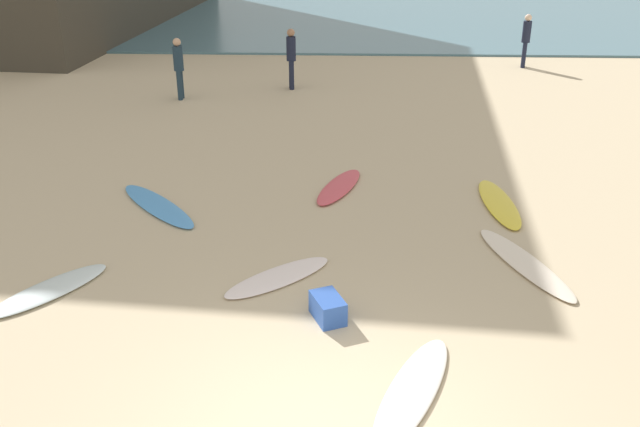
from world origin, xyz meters
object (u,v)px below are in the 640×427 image
Objects in this scene: surfboard_2 at (49,290)px; beachgoer_far at (526,38)px; surfboard_3 at (158,206)px; surfboard_4 at (339,187)px; beachgoer_mid at (291,56)px; surfboard_1 at (525,263)px; surfboard_5 at (413,390)px; surfboard_6 at (499,203)px; beach_cooler at (328,308)px; surfboard_0 at (278,277)px; beachgoer_near at (179,65)px.

surfboard_2 is 18.46m from beachgoer_far.
surfboard_3 is (0.85, 3.13, 0.00)m from surfboard_2.
surfboard_3 is 1.27× the size of surfboard_4.
beachgoer_mid is 8.29m from beachgoer_far.
surfboard_5 is at bearing 37.07° from surfboard_1.
beachgoer_far is (10.36, 15.25, 0.95)m from surfboard_2.
surfboard_6 is 5.11m from beach_cooler.
surfboard_1 is at bearing 80.46° from surfboard_5.
surfboard_4 is at bearing -16.56° from surfboard_6.
beach_cooler reaches higher than surfboard_0.
beachgoer_mid is at bearing -67.13° from beachgoer_near.
surfboard_2 is at bearing -179.35° from surfboard_5.
surfboard_1 is at bearing 153.46° from surfboard_4.
surfboard_2 is 1.12× the size of beachgoer_far.
beachgoer_mid is at bearing 113.26° from surfboard_2.
surfboard_2 is at bearing -177.80° from beachgoer_near.
surfboard_5 is 1.28× the size of beachgoer_mid.
beachgoer_mid is (-4.54, 10.94, 0.97)m from surfboard_1.
beach_cooler is at bearing -5.57° from surfboard_0.
beachgoer_far reaches higher than surfboard_4.
surfboard_2 is 1.10× the size of beachgoer_mid.
surfboard_1 is at bearing 28.34° from beach_cooler.
beach_cooler is (-0.10, -4.75, 0.13)m from surfboard_4.
surfboard_6 is (2.09, 5.59, 0.01)m from surfboard_5.
surfboard_1 is at bearing 56.73° from surfboard_0.
beachgoer_mid reaches higher than beachgoer_near.
surfboard_1 is 14.51m from beachgoer_far.
surfboard_5 is (4.36, -5.25, -0.00)m from surfboard_3.
beachgoer_near is at bearing 127.95° from surfboard_2.
surfboard_4 is 8.09m from beachgoer_near.
surfboard_1 is 12.34m from beachgoer_near.
surfboard_3 is 3.57m from surfboard_4.
surfboard_4 is at bearing 124.50° from surfboard_0.
beachgoer_mid is (-4.59, 8.58, 0.96)m from surfboard_6.
beachgoer_mid is (3.09, 1.29, 0.03)m from beachgoer_near.
surfboard_2 reaches higher than surfboard_0.
surfboard_4 is 3.13m from surfboard_6.
beachgoer_far reaches higher than surfboard_1.
surfboard_1 is at bearing 179.51° from beachgoer_far.
beachgoer_far reaches higher than surfboard_2.
beachgoer_near is at bearing -75.74° from beachgoer_mid.
surfboard_5 is 18.14m from beachgoer_far.
surfboard_6 is at bearing -111.71° from surfboard_1.
surfboard_1 is 1.13× the size of surfboard_5.
beachgoer_near is (-5.59, 12.88, 0.93)m from surfboard_5.
surfboard_5 is 1.89m from beach_cooler.
surfboard_3 is at bearing 36.52° from surfboard_4.
beach_cooler is (-3.09, -1.67, 0.14)m from surfboard_1.
beachgoer_near is 3.05× the size of beach_cooler.
surfboard_1 reaches higher than surfboard_2.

